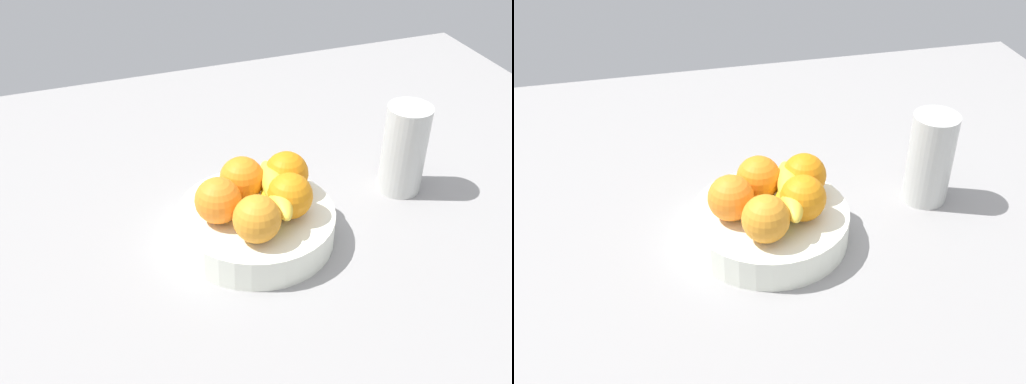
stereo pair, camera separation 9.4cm
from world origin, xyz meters
The scene contains 9 objects.
ground_plane centered at (0.00, 0.00, -1.50)cm, with size 180.00×140.00×3.00cm, color gray.
fruit_bowl centered at (2.83, -2.74, 2.86)cm, with size 27.18×27.18×5.73cm, color white.
orange_front_left centered at (-3.79, -2.79, 9.63)cm, with size 7.82×7.82×7.82cm, color orange.
orange_front_right centered at (0.58, -9.54, 9.63)cm, with size 7.82×7.82×7.82cm, color orange.
orange_center centered at (7.74, -5.53, 9.63)cm, with size 7.82×7.82×7.82cm, color orange.
orange_back_left centered at (9.72, 0.87, 9.63)cm, with size 7.82×7.82×7.82cm, color orange.
orange_back_right centered at (1.88, 1.88, 9.63)cm, with size 7.82×7.82×7.82cm, color orange.
banana_bunch centered at (6.07, -2.65, 8.83)cm, with size 10.38×18.62×6.20cm.
thermos_tumbler centered at (34.11, 2.21, 8.81)cm, with size 8.32×8.32×17.62cm, color beige.
Camera 1 is at (-24.87, -80.57, 68.75)cm, focal length 42.80 mm.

